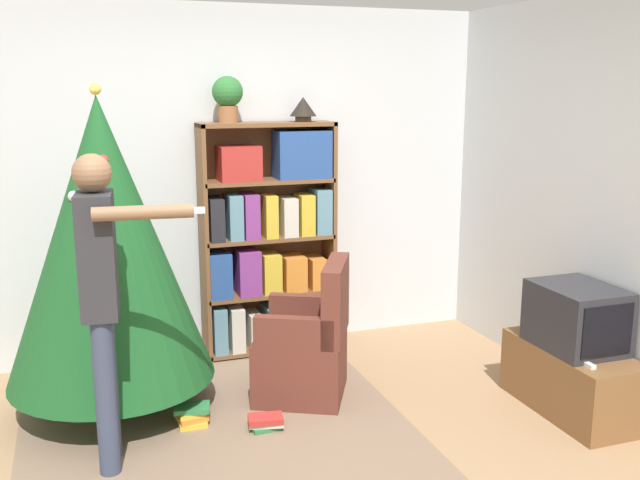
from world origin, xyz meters
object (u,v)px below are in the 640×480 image
object	(u,v)px
bookshelf	(270,242)
potted_plant	(228,96)
television	(577,317)
christmas_tree	(105,242)
armchair	(307,349)
standing_person	(101,286)
table_lamp	(303,108)

from	to	relation	value
bookshelf	potted_plant	distance (m)	1.12
television	christmas_tree	bearing A→B (deg)	160.22
potted_plant	armchair	bearing A→B (deg)	-72.12
christmas_tree	potted_plant	world-z (taller)	potted_plant
bookshelf	armchair	size ratio (longest dim) A/B	1.91
standing_person	potted_plant	world-z (taller)	potted_plant
armchair	table_lamp	bearing A→B (deg)	-169.87
bookshelf	potted_plant	world-z (taller)	potted_plant
bookshelf	christmas_tree	size ratio (longest dim) A/B	0.86
standing_person	table_lamp	world-z (taller)	table_lamp
potted_plant	standing_person	bearing A→B (deg)	-125.23
armchair	potted_plant	distance (m)	1.88
bookshelf	christmas_tree	distance (m)	1.41
television	potted_plant	xyz separation A→B (m)	(-1.79, 1.67, 1.32)
armchair	potted_plant	bearing A→B (deg)	-135.14
standing_person	potted_plant	size ratio (longest dim) A/B	5.13
television	potted_plant	distance (m)	2.78
armchair	standing_person	distance (m)	1.52
armchair	table_lamp	distance (m)	1.80
table_lamp	christmas_tree	bearing A→B (deg)	-155.05
standing_person	christmas_tree	bearing A→B (deg)	-179.12
potted_plant	bookshelf	bearing A→B (deg)	-2.13
television	standing_person	world-z (taller)	standing_person
table_lamp	television	bearing A→B (deg)	-53.71
armchair	potted_plant	world-z (taller)	potted_plant
television	standing_person	distance (m)	2.81
television	table_lamp	size ratio (longest dim) A/B	2.73
bookshelf	standing_person	xyz separation A→B (m)	(-1.27, -1.38, 0.14)
bookshelf	standing_person	distance (m)	1.88
christmas_tree	table_lamp	xyz separation A→B (m)	(1.49, 0.69, 0.77)
christmas_tree	standing_person	bearing A→B (deg)	-94.78
christmas_tree	potted_plant	distance (m)	1.44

